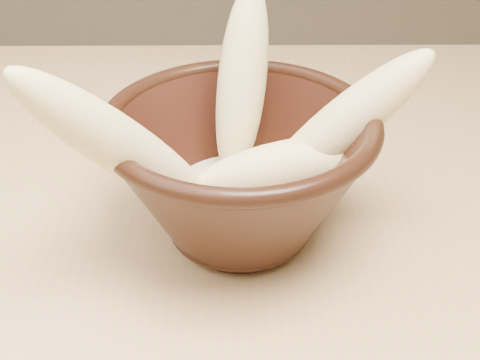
{
  "coord_description": "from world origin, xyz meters",
  "views": [
    {
      "loc": [
        -0.07,
        -0.49,
        1.11
      ],
      "look_at": [
        -0.07,
        -0.04,
        0.81
      ],
      "focal_mm": 50.0,
      "sensor_mm": 36.0,
      "label": 1
    }
  ],
  "objects": [
    {
      "name": "milk_puddle",
      "position": [
        -0.07,
        -0.04,
        0.79
      ],
      "size": [
        0.12,
        0.12,
        0.02
      ],
      "primitive_type": "cylinder",
      "color": "beige",
      "rests_on": "bowl"
    },
    {
      "name": "bowl",
      "position": [
        -0.07,
        -0.04,
        0.82
      ],
      "size": [
        0.22,
        0.22,
        0.12
      ],
      "rotation": [
        0.0,
        0.0,
        -0.22
      ],
      "color": "black",
      "rests_on": "table"
    },
    {
      "name": "banana_across",
      "position": [
        -0.03,
        -0.04,
        0.83
      ],
      "size": [
        0.16,
        0.07,
        0.06
      ],
      "primitive_type": "ellipsoid",
      "rotation": [
        1.45,
        0.0,
        1.76
      ],
      "color": "#F3D490",
      "rests_on": "bowl"
    },
    {
      "name": "banana_right",
      "position": [
        0.01,
        -0.03,
        0.86
      ],
      "size": [
        0.16,
        0.05,
        0.15
      ],
      "primitive_type": "ellipsoid",
      "rotation": [
        0.82,
        0.0,
        1.64
      ],
      "color": "#F3D490",
      "rests_on": "bowl"
    },
    {
      "name": "banana_upright",
      "position": [
        -0.07,
        0.02,
        0.87
      ],
      "size": [
        0.07,
        0.11,
        0.17
      ],
      "primitive_type": "ellipsoid",
      "rotation": [
        0.39,
        0.0,
        2.85
      ],
      "color": "#F3D490",
      "rests_on": "bowl"
    },
    {
      "name": "banana_left",
      "position": [
        -0.15,
        -0.08,
        0.87
      ],
      "size": [
        0.16,
        0.12,
        0.18
      ],
      "primitive_type": "ellipsoid",
      "rotation": [
        0.74,
        0.0,
        -1.03
      ],
      "color": "#F3D490",
      "rests_on": "bowl"
    },
    {
      "name": "table",
      "position": [
        0.0,
        0.0,
        0.67
      ],
      "size": [
        1.2,
        0.8,
        0.75
      ],
      "color": "tan",
      "rests_on": "ground"
    }
  ]
}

